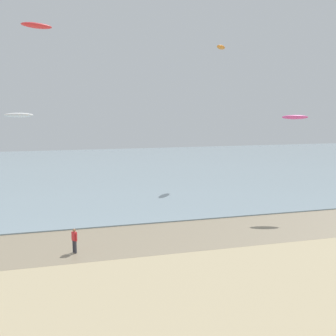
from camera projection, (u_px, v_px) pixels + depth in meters
The scene contains 7 objects.
wet_sand_strip at pixel (113, 241), 30.51m from camera, with size 120.00×7.69×0.01m, color gray.
sea at pixel (78, 170), 67.46m from camera, with size 160.00×70.00×0.10m, color #7F939E.
person_mid_beach at pixel (74, 240), 27.88m from camera, with size 0.37×0.50×1.71m.
kite_aloft_0 at pixel (295, 117), 37.93m from camera, with size 2.44×0.78×0.39m, color #E54C99.
kite_aloft_1 at pixel (37, 26), 24.88m from camera, with size 1.94×0.62×0.31m, color red.
kite_aloft_2 at pixel (19, 115), 41.77m from camera, with size 2.87×0.92×0.46m, color white.
kite_aloft_3 at pixel (221, 47), 54.13m from camera, with size 2.82×0.90×0.45m, color orange.
Camera 1 is at (-4.26, -8.22, 9.63)m, focal length 43.75 mm.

